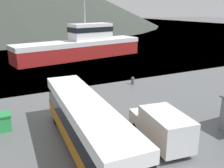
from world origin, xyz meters
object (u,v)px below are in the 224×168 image
(fishing_boat, at_px, (82,45))
(small_boat, at_px, (96,47))
(delivery_van, at_px, (162,126))
(storage_bin, at_px, (3,122))
(tour_bus, at_px, (85,123))

(fishing_boat, relative_size, small_boat, 3.82)
(delivery_van, height_order, small_boat, delivery_van)
(fishing_boat, bearing_deg, small_boat, -48.70)
(storage_bin, height_order, small_boat, storage_bin)
(delivery_van, bearing_deg, fishing_boat, 87.32)
(fishing_boat, xyz_separation_m, storage_bin, (-15.20, -24.15, -1.69))
(delivery_van, relative_size, fishing_boat, 0.23)
(tour_bus, relative_size, small_boat, 2.02)
(delivery_van, bearing_deg, tour_bus, 169.69)
(storage_bin, bearing_deg, fishing_boat, 57.81)
(tour_bus, distance_m, storage_bin, 7.12)
(small_boat, bearing_deg, fishing_boat, -98.04)
(storage_bin, bearing_deg, tour_bus, -49.00)
(tour_bus, bearing_deg, storage_bin, 134.66)
(tour_bus, relative_size, delivery_van, 2.25)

